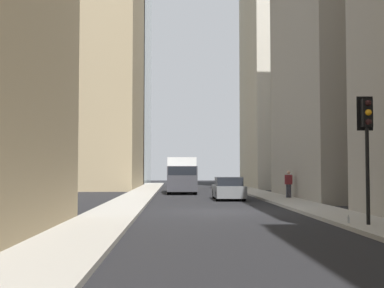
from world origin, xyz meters
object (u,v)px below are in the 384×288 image
at_px(traffic_light_foreground, 367,130).
at_px(hatchback_grey, 228,189).
at_px(discarded_bottle, 349,220).
at_px(pedestrian, 289,183).
at_px(delivery_truck, 182,175).

bearing_deg(traffic_light_foreground, hatchback_grey, 9.84).
relative_size(hatchback_grey, traffic_light_foreground, 1.05).
height_order(hatchback_grey, discarded_bottle, hatchback_grey).
distance_m(hatchback_grey, discarded_bottle, 15.63).
distance_m(traffic_light_foreground, pedestrian, 15.99).
relative_size(traffic_light_foreground, pedestrian, 2.44).
xyz_separation_m(hatchback_grey, traffic_light_foreground, (-15.95, -2.77, 2.48)).
height_order(pedestrian, discarded_bottle, pedestrian).
xyz_separation_m(hatchback_grey, discarded_bottle, (-15.45, -2.30, -0.42)).
bearing_deg(delivery_truck, traffic_light_foreground, -167.39).
bearing_deg(pedestrian, hatchback_grey, 87.97).
height_order(delivery_truck, pedestrian, delivery_truck).
bearing_deg(discarded_bottle, hatchback_grey, 8.48).
distance_m(delivery_truck, traffic_light_foreground, 25.55).
bearing_deg(delivery_truck, hatchback_grey, -162.58).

